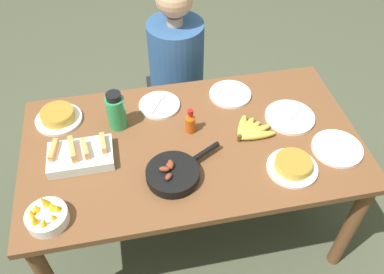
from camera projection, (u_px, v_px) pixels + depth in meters
ground_plane at (192, 223)px, 2.49m from camera, size 14.00×14.00×0.00m
dining_table at (192, 154)px, 2.02m from camera, size 1.62×0.90×0.74m
banana_bunch at (250, 131)px, 1.97m from camera, size 0.20×0.18×0.04m
melon_tray at (81, 155)px, 1.85m from camera, size 0.29×0.19×0.10m
skillet at (174, 174)px, 1.78m from camera, size 0.36×0.26×0.08m
frittata_plate_center at (58, 117)px, 2.03m from camera, size 0.23×0.23×0.06m
frittata_plate_side at (293, 166)px, 1.82m from camera, size 0.23×0.23×0.06m
empty_plate_near_front at (159, 105)px, 2.12m from camera, size 0.21×0.21×0.02m
empty_plate_far_left at (230, 94)px, 2.18m from camera, size 0.22×0.22×0.02m
empty_plate_far_right at (337, 148)px, 1.91m from camera, size 0.24×0.24×0.02m
empty_plate_mid_edge at (290, 117)px, 2.06m from camera, size 0.25×0.25×0.02m
fruit_bowl_mango at (46, 216)px, 1.62m from camera, size 0.17×0.17×0.11m
water_bottle at (116, 111)px, 1.96m from camera, size 0.09×0.09×0.20m
hot_sauce_bottle at (190, 122)px, 1.96m from camera, size 0.05×0.05×0.14m
person_figure at (177, 85)px, 2.63m from camera, size 0.37×0.37×1.20m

